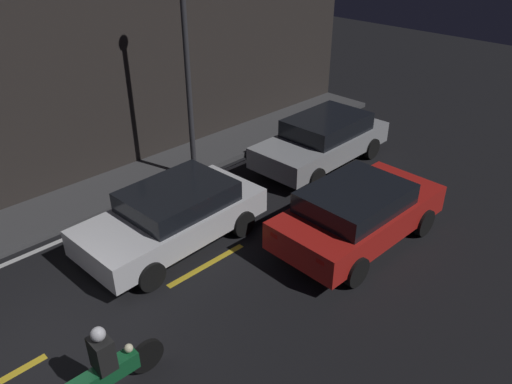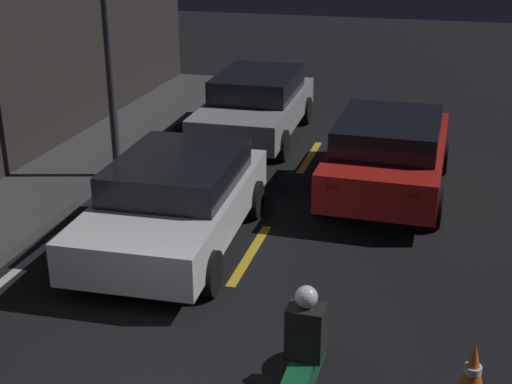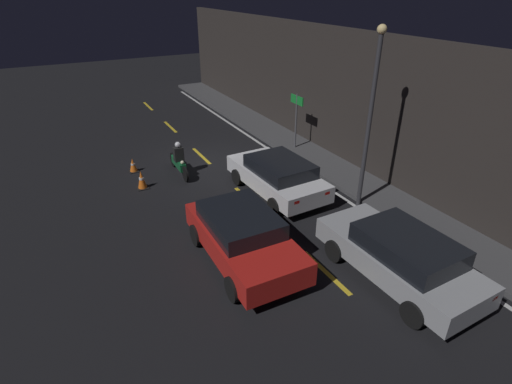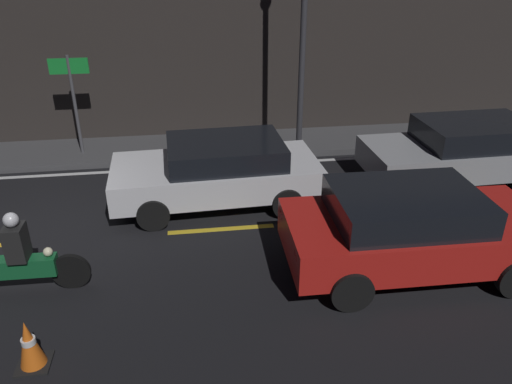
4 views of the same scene
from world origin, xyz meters
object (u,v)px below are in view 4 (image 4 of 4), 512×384
Objects in this scene: taxi_red at (412,228)px; street_lamp at (303,25)px; hatchback_silver at (466,150)px; motorcycle at (15,261)px; sedan_white at (218,170)px; shop_sign at (72,86)px; traffic_cone_mid at (29,344)px.

street_lamp reaches higher than taxi_red.
street_lamp reaches higher than hatchback_silver.
hatchback_silver reaches higher than motorcycle.
motorcycle reaches higher than sedan_white.
hatchback_silver is 1.82× the size of shop_sign.
sedan_white is at bearing 1.42° from hatchback_silver.
traffic_cone_mid is 0.29× the size of shop_sign.
motorcycle is at bearing 109.55° from traffic_cone_mid.
motorcycle is at bearing -90.48° from shop_sign.
shop_sign reaches higher than traffic_cone_mid.
motorcycle is 3.13× the size of traffic_cone_mid.
shop_sign reaches higher than sedan_white.
motorcycle is at bearing 178.67° from taxi_red.
hatchback_silver is (2.61, 3.08, -0.01)m from taxi_red.
sedan_white reaches higher than traffic_cone_mid.
shop_sign is at bearing -43.95° from sedan_white.
traffic_cone_mid is (0.58, -1.62, -0.21)m from motorcycle.
sedan_white is 3.82m from street_lamp.
shop_sign is 5.57m from street_lamp.
shop_sign is at bearing 138.05° from taxi_red.
sedan_white is 4.16m from motorcycle.
shop_sign is (0.05, 5.43, 1.28)m from motorcycle.
shop_sign is 0.42× the size of street_lamp.
hatchback_silver is at bearing 19.04° from motorcycle.
taxi_red reaches higher than traffic_cone_mid.
hatchback_silver is 9.34m from traffic_cone_mid.
sedan_white is 0.96× the size of hatchback_silver.
taxi_red is (2.89, -2.81, 0.04)m from sedan_white.
traffic_cone_mid is at bearing -165.17° from taxi_red.
sedan_white is at bearing 39.38° from motorcycle.
traffic_cone_mid is 0.12× the size of street_lamp.
shop_sign is at bearing -17.87° from hatchback_silver.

